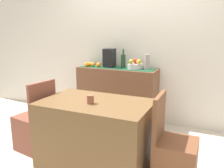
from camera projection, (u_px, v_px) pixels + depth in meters
The scene contains 19 objects.
ground_plane at pixel (105, 149), 3.16m from camera, with size 6.40×6.40×0.02m, color beige.
room_wall_rear at pixel (137, 38), 3.90m from camera, with size 6.40×0.06×2.70m, color silver.
sideboard_console at pixel (117, 95), 3.97m from camera, with size 1.27×0.42×0.90m, color brown.
table_runner at pixel (117, 68), 3.86m from camera, with size 1.19×0.32×0.01m, color #1A5032.
fruit_bowl at pixel (135, 66), 3.74m from camera, with size 0.23×0.23×0.08m, color silver.
apple_left at pixel (136, 61), 3.75m from camera, with size 0.08×0.08×0.08m, color red.
apple_rear at pixel (139, 62), 3.67m from camera, with size 0.08×0.08×0.08m, color gold.
apple_center at pixel (131, 62), 3.69m from camera, with size 0.07×0.07×0.07m, color #96A230.
wine_bottle at pixel (123, 61), 3.80m from camera, with size 0.07×0.07×0.30m.
coffee_maker at pixel (109, 58), 3.88m from camera, with size 0.16×0.18×0.30m, color black.
ceramic_vase at pixel (147, 62), 3.64m from camera, with size 0.08×0.08×0.24m, color #9F8F91.
orange_loose_near_bowl at pixel (93, 64), 3.97m from camera, with size 0.07×0.07×0.07m, color orange.
orange_loose_mid at pixel (99, 65), 3.91m from camera, with size 0.08×0.08×0.08m, color orange.
orange_loose_far at pixel (87, 65), 3.95m from camera, with size 0.08×0.08×0.08m, color orange.
orange_loose_end at pixel (90, 64), 4.02m from camera, with size 0.07×0.07×0.07m, color orange.
dining_table at pixel (96, 133), 2.73m from camera, with size 1.20×0.74×0.74m, color brown.
coffee_cup at pixel (90, 99), 2.57m from camera, with size 0.08×0.08×0.09m, color #90533E.
chair_near_window at pixel (36, 129), 3.10m from camera, with size 0.46×0.46×0.90m.
chair_by_corner at pixel (174, 158), 2.41m from camera, with size 0.41×0.41×0.90m.
Camera 1 is at (1.26, -2.60, 1.53)m, focal length 39.22 mm.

